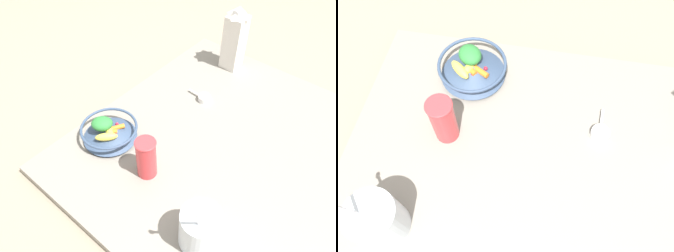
# 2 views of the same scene
# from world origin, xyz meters

# --- Properties ---
(ground_plane) EXTENTS (6.00, 6.00, 0.00)m
(ground_plane) POSITION_xyz_m (0.00, 0.00, 0.00)
(ground_plane) COLOR gray
(countertop) EXTENTS (1.10, 1.10, 0.04)m
(countertop) POSITION_xyz_m (0.00, 0.00, 0.02)
(countertop) COLOR gray
(countertop) RESTS_ON ground_plane
(fruit_bowl) EXTENTS (0.21, 0.21, 0.09)m
(fruit_bowl) POSITION_xyz_m (-0.41, -0.25, 0.07)
(fruit_bowl) COLOR #384C6B
(fruit_bowl) RESTS_ON countertop
(yogurt_tub) EXTENTS (0.12, 0.12, 0.25)m
(yogurt_tub) POSITION_xyz_m (0.08, -0.36, 0.11)
(yogurt_tub) COLOR silver
(yogurt_tub) RESTS_ON countertop
(drinking_cup) EXTENTS (0.07, 0.07, 0.15)m
(drinking_cup) POSITION_xyz_m (-0.19, -0.28, 0.12)
(drinking_cup) COLOR #DB383D
(drinking_cup) RESTS_ON countertop
(measuring_scoop) EXTENTS (0.11, 0.05, 0.02)m
(measuring_scoop) POSITION_xyz_m (-0.26, 0.15, 0.05)
(measuring_scoop) COLOR white
(measuring_scoop) RESTS_ON countertop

